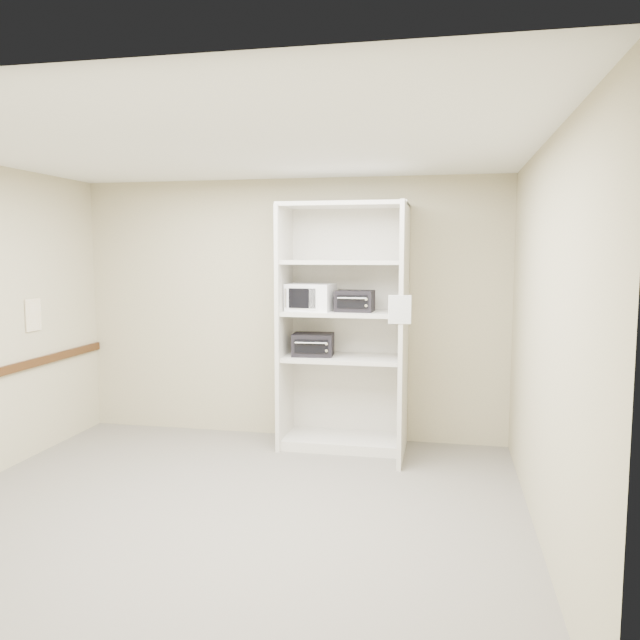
% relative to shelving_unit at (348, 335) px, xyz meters
% --- Properties ---
extents(floor, '(4.50, 4.00, 0.01)m').
position_rel_shelving_unit_xyz_m(floor, '(-0.67, -1.70, -1.13)').
color(floor, '#646257').
rests_on(floor, ground).
extents(ceiling, '(4.50, 4.00, 0.01)m').
position_rel_shelving_unit_xyz_m(ceiling, '(-0.67, -1.70, 1.57)').
color(ceiling, white).
extents(wall_back, '(4.50, 0.02, 2.70)m').
position_rel_shelving_unit_xyz_m(wall_back, '(-0.67, 0.30, 0.22)').
color(wall_back, tan).
rests_on(wall_back, ground).
extents(wall_front, '(4.50, 0.02, 2.70)m').
position_rel_shelving_unit_xyz_m(wall_front, '(-0.67, -3.70, 0.22)').
color(wall_front, tan).
rests_on(wall_front, ground).
extents(wall_right, '(0.02, 4.00, 2.70)m').
position_rel_shelving_unit_xyz_m(wall_right, '(1.58, -1.70, 0.22)').
color(wall_right, tan).
rests_on(wall_right, ground).
extents(shelving_unit, '(1.24, 0.92, 2.42)m').
position_rel_shelving_unit_xyz_m(shelving_unit, '(0.00, 0.00, 0.00)').
color(shelving_unit, silver).
rests_on(shelving_unit, floor).
extents(microwave, '(0.48, 0.39, 0.27)m').
position_rel_shelving_unit_xyz_m(microwave, '(-0.38, -0.02, 0.37)').
color(microwave, white).
rests_on(microwave, shelving_unit).
extents(toaster_oven_upper, '(0.37, 0.28, 0.21)m').
position_rel_shelving_unit_xyz_m(toaster_oven_upper, '(0.07, -0.03, 0.34)').
color(toaster_oven_upper, black).
rests_on(toaster_oven_upper, shelving_unit).
extents(toaster_oven_lower, '(0.42, 0.33, 0.22)m').
position_rel_shelving_unit_xyz_m(toaster_oven_lower, '(-0.35, -0.02, -0.10)').
color(toaster_oven_lower, black).
rests_on(toaster_oven_lower, shelving_unit).
extents(paper_sign, '(0.19, 0.02, 0.25)m').
position_rel_shelving_unit_xyz_m(paper_sign, '(0.55, -0.63, 0.32)').
color(paper_sign, white).
rests_on(paper_sign, shelving_unit).
extents(wall_poster, '(0.01, 0.22, 0.31)m').
position_rel_shelving_unit_xyz_m(wall_poster, '(-2.90, -0.80, 0.22)').
color(wall_poster, white).
rests_on(wall_poster, wall_left).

